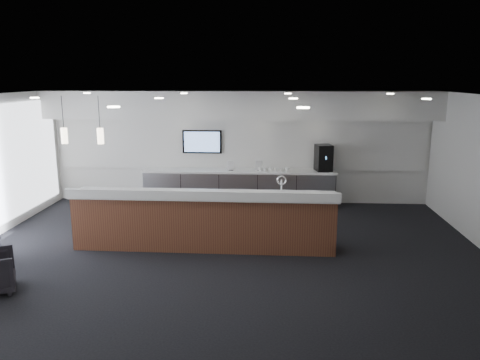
{
  "coord_description": "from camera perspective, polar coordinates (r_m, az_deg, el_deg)",
  "views": [
    {
      "loc": [
        0.78,
        -8.4,
        3.34
      ],
      "look_at": [
        0.18,
        1.3,
        1.2
      ],
      "focal_mm": 35.0,
      "sensor_mm": 36.0,
      "label": 1
    }
  ],
  "objects": [
    {
      "name": "cup_2",
      "position": [
        12.16,
        4.46,
        1.32
      ],
      "size": [
        0.13,
        0.13,
        0.1
      ],
      "primitive_type": "imported",
      "rotation": [
        0.0,
        0.0,
        1.29
      ],
      "color": "white",
      "rests_on": "back_credenza"
    },
    {
      "name": "alcove_panel",
      "position": [
        12.51,
        -0.05,
        4.46
      ],
      "size": [
        9.8,
        0.06,
        1.4
      ],
      "primitive_type": "cube",
      "color": "silver",
      "rests_on": "back_wall"
    },
    {
      "name": "pendant_right",
      "position": [
        10.04,
        -19.29,
        5.52
      ],
      "size": [
        0.12,
        0.12,
        0.3
      ],
      "primitive_type": "cylinder",
      "color": "beige",
      "rests_on": "ceiling"
    },
    {
      "name": "cup_0",
      "position": [
        12.17,
        5.78,
        1.3
      ],
      "size": [
        0.11,
        0.11,
        0.1
      ],
      "primitive_type": "imported",
      "color": "white",
      "rests_on": "back_credenza"
    },
    {
      "name": "wall_tv",
      "position": [
        12.55,
        -4.64,
        4.67
      ],
      "size": [
        1.05,
        0.08,
        0.62
      ],
      "color": "black",
      "rests_on": "back_wall"
    },
    {
      "name": "soffit_bulkhead",
      "position": [
        11.99,
        -0.18,
        9.16
      ],
      "size": [
        10.0,
        0.9,
        0.7
      ],
      "primitive_type": "cube",
      "color": "silver",
      "rests_on": "back_wall"
    },
    {
      "name": "ceiling",
      "position": [
        8.44,
        -1.77,
        10.13
      ],
      "size": [
        10.0,
        8.0,
        0.02
      ],
      "primitive_type": "cube",
      "color": "black",
      "rests_on": "back_wall"
    },
    {
      "name": "cup_5",
      "position": [
        12.16,
        2.48,
        1.34
      ],
      "size": [
        0.11,
        0.11,
        0.1
      ],
      "primitive_type": "imported",
      "rotation": [
        0.0,
        0.0,
        3.23
      ],
      "color": "white",
      "rests_on": "back_credenza"
    },
    {
      "name": "ground",
      "position": [
        9.07,
        -1.65,
        -9.16
      ],
      "size": [
        10.0,
        10.0,
        0.0
      ],
      "primitive_type": "plane",
      "color": "black",
      "rests_on": "ground"
    },
    {
      "name": "cup_4",
      "position": [
        12.16,
        3.14,
        1.34
      ],
      "size": [
        0.15,
        0.15,
        0.1
      ],
      "primitive_type": "imported",
      "rotation": [
        0.0,
        0.0,
        2.58
      ],
      "color": "white",
      "rests_on": "back_credenza"
    },
    {
      "name": "back_wall",
      "position": [
        12.56,
        -0.04,
        4.03
      ],
      "size": [
        10.0,
        0.02,
        3.0
      ],
      "primitive_type": "cube",
      "color": "silver",
      "rests_on": "ground"
    },
    {
      "name": "cup_3",
      "position": [
        12.16,
        3.8,
        1.33
      ],
      "size": [
        0.14,
        0.14,
        0.1
      ],
      "primitive_type": "imported",
      "rotation": [
        0.0,
        0.0,
        1.94
      ],
      "color": "white",
      "rests_on": "back_credenza"
    },
    {
      "name": "coffee_machine",
      "position": [
        12.32,
        10.14,
        2.68
      ],
      "size": [
        0.47,
        0.55,
        0.68
      ],
      "rotation": [
        0.0,
        0.0,
        0.2
      ],
      "color": "black",
      "rests_on": "back_credenza"
    },
    {
      "name": "cup_1",
      "position": [
        12.16,
        5.12,
        1.31
      ],
      "size": [
        0.15,
        0.15,
        0.1
      ],
      "primitive_type": "imported",
      "rotation": [
        0.0,
        0.0,
        0.65
      ],
      "color": "white",
      "rests_on": "back_credenza"
    },
    {
      "name": "back_credenza",
      "position": [
        12.4,
        -0.14,
        -0.89
      ],
      "size": [
        5.06,
        0.66,
        0.95
      ],
      "color": "gray",
      "rests_on": "ground"
    },
    {
      "name": "pendant_left",
      "position": [
        9.79,
        -15.49,
        5.61
      ],
      "size": [
        0.12,
        0.12,
        0.3
      ],
      "primitive_type": "cylinder",
      "color": "beige",
      "rests_on": "ceiling"
    },
    {
      "name": "info_sign_left",
      "position": [
        12.21,
        -1.18,
        1.74
      ],
      "size": [
        0.18,
        0.06,
        0.24
      ],
      "primitive_type": "cube",
      "rotation": [
        0.0,
        0.0,
        0.24
      ],
      "color": "white",
      "rests_on": "back_credenza"
    },
    {
      "name": "service_counter",
      "position": [
        9.32,
        -4.39,
        -4.86
      ],
      "size": [
        5.2,
        0.9,
        1.49
      ],
      "rotation": [
        0.0,
        0.0,
        -0.01
      ],
      "color": "#592C1D",
      "rests_on": "ground"
    },
    {
      "name": "info_sign_right",
      "position": [
        12.19,
        2.31,
        1.75
      ],
      "size": [
        0.19,
        0.07,
        0.26
      ],
      "primitive_type": "cube",
      "rotation": [
        0.0,
        0.0,
        0.24
      ],
      "color": "white",
      "rests_on": "back_credenza"
    },
    {
      "name": "ceiling_can_lights",
      "position": [
        8.44,
        -1.77,
        9.93
      ],
      "size": [
        7.0,
        5.0,
        0.02
      ],
      "primitive_type": null,
      "color": "white",
      "rests_on": "ceiling"
    }
  ]
}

